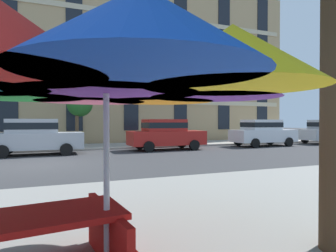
{
  "coord_description": "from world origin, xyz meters",
  "views": [
    {
      "loc": [
        0.69,
        -11.87,
        1.65
      ],
      "look_at": [
        6.68,
        3.2,
        1.4
      ],
      "focal_mm": 30.71,
      "sensor_mm": 36.0,
      "label": 1
    }
  ],
  "objects_px": {
    "sedan_silver": "(35,136)",
    "picnic_table": "(26,246)",
    "sedan_silver_midblock": "(328,131)",
    "patio_umbrella": "(106,67)",
    "street_tree_middle": "(79,103)",
    "sedan_white": "(262,132)",
    "sedan_red": "(166,134)"
  },
  "relations": [
    {
      "from": "sedan_silver_midblock",
      "to": "sedan_silver",
      "type": "bearing_deg",
      "value": 180.0
    },
    {
      "from": "sedan_white",
      "to": "sedan_red",
      "type": "bearing_deg",
      "value": 180.0
    },
    {
      "from": "sedan_red",
      "to": "picnic_table",
      "type": "height_order",
      "value": "sedan_red"
    },
    {
      "from": "sedan_white",
      "to": "patio_umbrella",
      "type": "height_order",
      "value": "patio_umbrella"
    },
    {
      "from": "sedan_red",
      "to": "sedan_silver_midblock",
      "type": "height_order",
      "value": "same"
    },
    {
      "from": "sedan_silver",
      "to": "picnic_table",
      "type": "xyz_separation_m",
      "value": [
        0.62,
        -12.61,
        -0.46
      ]
    },
    {
      "from": "sedan_silver_midblock",
      "to": "picnic_table",
      "type": "relative_size",
      "value": 2.24
    },
    {
      "from": "patio_umbrella",
      "to": "picnic_table",
      "type": "bearing_deg",
      "value": 173.27
    },
    {
      "from": "picnic_table",
      "to": "street_tree_middle",
      "type": "bearing_deg",
      "value": 83.75
    },
    {
      "from": "sedan_silver",
      "to": "sedan_silver_midblock",
      "type": "bearing_deg",
      "value": 0.0
    },
    {
      "from": "sedan_silver_midblock",
      "to": "patio_umbrella",
      "type": "height_order",
      "value": "patio_umbrella"
    },
    {
      "from": "sedan_red",
      "to": "sedan_white",
      "type": "height_order",
      "value": "same"
    },
    {
      "from": "sedan_red",
      "to": "picnic_table",
      "type": "bearing_deg",
      "value": -116.52
    },
    {
      "from": "sedan_red",
      "to": "sedan_white",
      "type": "bearing_deg",
      "value": 0.0
    },
    {
      "from": "sedan_red",
      "to": "sedan_white",
      "type": "relative_size",
      "value": 1.0
    },
    {
      "from": "patio_umbrella",
      "to": "picnic_table",
      "type": "height_order",
      "value": "patio_umbrella"
    },
    {
      "from": "sedan_white",
      "to": "patio_umbrella",
      "type": "xyz_separation_m",
      "value": [
        -12.55,
        -12.7,
        1.24
      ]
    },
    {
      "from": "patio_umbrella",
      "to": "picnic_table",
      "type": "xyz_separation_m",
      "value": [
        -0.74,
        0.09,
        -1.71
      ]
    },
    {
      "from": "sedan_red",
      "to": "sedan_silver_midblock",
      "type": "xyz_separation_m",
      "value": [
        13.06,
        0.0,
        0.0
      ]
    },
    {
      "from": "patio_umbrella",
      "to": "sedan_silver_midblock",
      "type": "bearing_deg",
      "value": 34.3
    },
    {
      "from": "sedan_silver",
      "to": "patio_umbrella",
      "type": "distance_m",
      "value": 12.83
    },
    {
      "from": "sedan_silver",
      "to": "patio_umbrella",
      "type": "relative_size",
      "value": 1.11
    },
    {
      "from": "sedan_silver",
      "to": "sedan_red",
      "type": "xyz_separation_m",
      "value": [
        6.92,
        0.0,
        0.0
      ]
    },
    {
      "from": "sedan_red",
      "to": "patio_umbrella",
      "type": "xyz_separation_m",
      "value": [
        -5.56,
        -12.7,
        1.24
      ]
    },
    {
      "from": "sedan_silver",
      "to": "picnic_table",
      "type": "bearing_deg",
      "value": -87.18
    },
    {
      "from": "sedan_silver",
      "to": "street_tree_middle",
      "type": "xyz_separation_m",
      "value": [
        2.34,
        3.04,
        1.88
      ]
    },
    {
      "from": "patio_umbrella",
      "to": "street_tree_middle",
      "type": "bearing_deg",
      "value": 86.44
    },
    {
      "from": "sedan_white",
      "to": "sedan_silver_midblock",
      "type": "height_order",
      "value": "same"
    },
    {
      "from": "sedan_silver",
      "to": "patio_umbrella",
      "type": "xyz_separation_m",
      "value": [
        1.36,
        -12.7,
        1.24
      ]
    },
    {
      "from": "sedan_silver",
      "to": "sedan_red",
      "type": "height_order",
      "value": "same"
    },
    {
      "from": "sedan_red",
      "to": "sedan_silver",
      "type": "bearing_deg",
      "value": 180.0
    },
    {
      "from": "picnic_table",
      "to": "patio_umbrella",
      "type": "bearing_deg",
      "value": -6.73
    }
  ]
}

